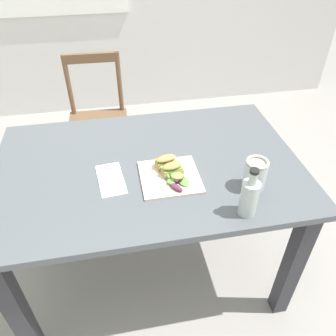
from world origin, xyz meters
The scene contains 11 objects.
ground_plane centered at (0.00, 0.00, 0.00)m, with size 8.88×8.88×0.00m, color gray.
dining_table centered at (0.07, 0.18, 0.62)m, with size 1.32×0.86×0.74m.
chair_wooden_far centered at (-0.16, 1.08, 0.45)m, with size 0.41×0.41×0.87m.
plate_lunch centered at (0.15, 0.07, 0.74)m, with size 0.24×0.24×0.01m, color beige.
sandwich_half_front centered at (0.16, 0.08, 0.78)m, with size 0.09×0.07×0.06m.
sandwich_half_back centered at (0.14, 0.13, 0.78)m, with size 0.09×0.07×0.06m.
salad_mixed_greens centered at (0.16, 0.03, 0.77)m, with size 0.10×0.15×0.04m.
napkin_folded centered at (-0.09, 0.10, 0.74)m, with size 0.10×0.21×0.00m, color white.
fork_on_napkin centered at (-0.10, 0.12, 0.75)m, with size 0.04×0.19×0.00m.
bottle_cold_brew centered at (0.38, -0.18, 0.81)m, with size 0.07×0.07×0.20m.
mason_jar_iced_tea centered at (0.46, -0.05, 0.80)m, with size 0.09×0.09×0.13m.
Camera 1 is at (-0.06, -0.96, 1.64)m, focal length 35.71 mm.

